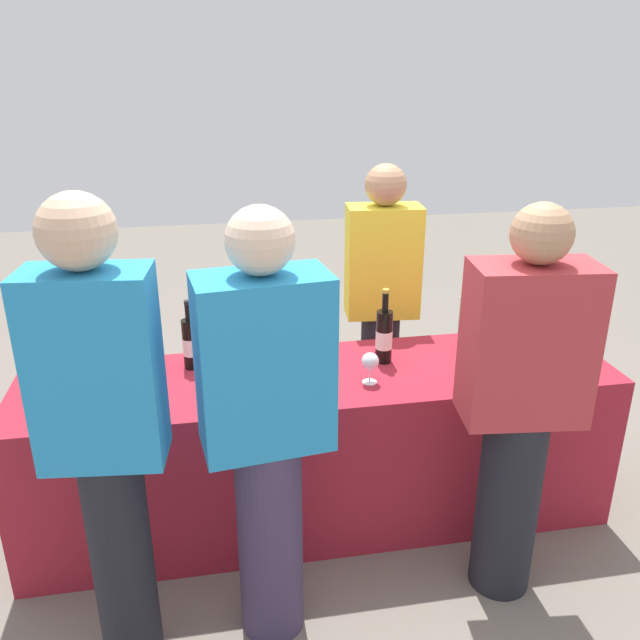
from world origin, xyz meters
The scene contains 17 objects.
ground_plane centered at (0.00, 0.00, 0.00)m, with size 12.00×12.00×0.00m, color slate.
tasting_table centered at (0.00, 0.00, 0.37)m, with size 2.59×0.64×0.73m, color maroon.
wine_bottle_0 centered at (-0.86, 0.08, 0.84)m, with size 0.08×0.08×0.31m.
wine_bottle_1 centered at (-0.55, 0.16, 0.85)m, with size 0.07×0.07×0.31m.
wine_bottle_2 centered at (-0.22, 0.06, 0.84)m, with size 0.07×0.07×0.30m.
wine_bottle_3 centered at (0.30, 0.07, 0.86)m, with size 0.07×0.07×0.34m.
wine_bottle_4 centered at (0.72, 0.13, 0.84)m, with size 0.07×0.07×0.31m.
wine_glass_0 centered at (-0.21, -0.09, 0.83)m, with size 0.07×0.07×0.14m.
wine_glass_1 centered at (0.19, -0.12, 0.83)m, with size 0.07×0.07×0.14m.
wine_glass_2 centered at (0.69, -0.11, 0.83)m, with size 0.07×0.07×0.13m.
wine_glass_3 centered at (0.92, -0.10, 0.83)m, with size 0.07×0.07×0.14m.
ice_bucket centered at (-1.01, -0.03, 0.84)m, with size 0.23×0.23×0.21m, color silver.
server_pouring centered at (0.43, 0.58, 0.83)m, with size 0.39×0.24×1.53m.
guest_0 centered at (-0.80, -0.65, 0.92)m, with size 0.39×0.24×1.67m.
guest_1 centered at (-0.29, -0.61, 0.86)m, with size 0.45×0.29×1.60m.
guest_2 centered at (0.65, -0.56, 0.84)m, with size 0.46×0.29×1.57m.
menu_board centered at (1.18, 0.79, 0.37)m, with size 0.45×0.03×0.75m, color white.
Camera 1 is at (-0.45, -2.51, 2.00)m, focal length 36.81 mm.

